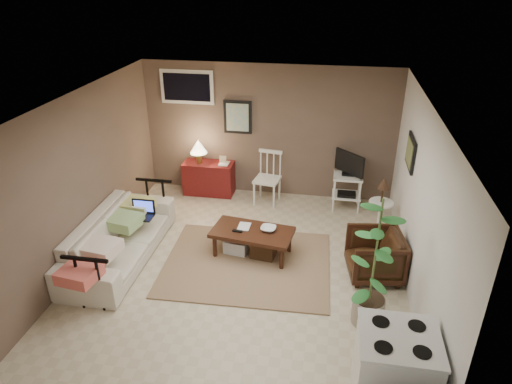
% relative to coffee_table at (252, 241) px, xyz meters
% --- Properties ---
extents(floor, '(5.00, 5.00, 0.00)m').
position_rel_coffee_table_xyz_m(floor, '(-0.08, -0.39, -0.25)').
color(floor, '#C1B293').
rests_on(floor, ground).
extents(art_back, '(0.50, 0.03, 0.60)m').
position_rel_coffee_table_xyz_m(art_back, '(-0.63, 2.09, 1.20)').
color(art_back, black).
extents(art_right, '(0.03, 0.60, 0.45)m').
position_rel_coffee_table_xyz_m(art_right, '(2.15, 0.66, 1.27)').
color(art_right, black).
extents(window, '(0.96, 0.03, 0.60)m').
position_rel_coffee_table_xyz_m(window, '(-1.53, 2.09, 1.70)').
color(window, white).
extents(rug, '(2.41, 1.96, 0.02)m').
position_rel_coffee_table_xyz_m(rug, '(-0.02, -0.25, -0.23)').
color(rug, '#957357').
rests_on(rug, floor).
extents(coffee_table, '(1.24, 0.76, 0.44)m').
position_rel_coffee_table_xyz_m(coffee_table, '(0.00, 0.00, 0.00)').
color(coffee_table, '#3A1E0F').
rests_on(coffee_table, floor).
extents(sofa, '(0.67, 2.29, 0.89)m').
position_rel_coffee_table_xyz_m(sofa, '(-1.88, -0.39, 0.20)').
color(sofa, silver).
rests_on(sofa, floor).
extents(sofa_pillows, '(0.44, 2.17, 0.15)m').
position_rel_coffee_table_xyz_m(sofa_pillows, '(-1.82, -0.65, 0.30)').
color(sofa_pillows, beige).
rests_on(sofa_pillows, sofa).
extents(sofa_end_rails, '(0.61, 2.28, 0.77)m').
position_rel_coffee_table_xyz_m(sofa_end_rails, '(-1.75, -0.39, 0.14)').
color(sofa_end_rails, black).
rests_on(sofa_end_rails, floor).
extents(laptop, '(0.35, 0.26, 0.24)m').
position_rel_coffee_table_xyz_m(laptop, '(-1.66, 0.00, 0.33)').
color(laptop, black).
rests_on(laptop, sofa).
extents(red_console, '(0.92, 0.41, 1.06)m').
position_rel_coffee_table_xyz_m(red_console, '(-1.17, 1.88, 0.12)').
color(red_console, maroon).
rests_on(red_console, floor).
extents(spindle_chair, '(0.49, 0.49, 0.94)m').
position_rel_coffee_table_xyz_m(spindle_chair, '(-0.03, 1.72, 0.20)').
color(spindle_chair, white).
rests_on(spindle_chair, floor).
extents(tv_stand, '(0.49, 0.47, 1.05)m').
position_rel_coffee_table_xyz_m(tv_stand, '(1.37, 1.72, 0.31)').
color(tv_stand, white).
rests_on(tv_stand, floor).
extents(side_table, '(0.38, 0.38, 1.00)m').
position_rel_coffee_table_xyz_m(side_table, '(1.87, 0.87, 0.38)').
color(side_table, white).
rests_on(side_table, floor).
extents(armchair, '(0.75, 0.79, 0.72)m').
position_rel_coffee_table_xyz_m(armchair, '(1.74, -0.21, 0.11)').
color(armchair, black).
rests_on(armchair, floor).
extents(potted_plant, '(0.42, 0.42, 1.70)m').
position_rel_coffee_table_xyz_m(potted_plant, '(1.62, -1.16, 0.66)').
color(potted_plant, gray).
rests_on(potted_plant, floor).
extents(stove, '(0.72, 0.67, 0.94)m').
position_rel_coffee_table_xyz_m(stove, '(1.77, -2.37, 0.22)').
color(stove, silver).
rests_on(stove, floor).
extents(bowl, '(0.22, 0.07, 0.22)m').
position_rel_coffee_table_xyz_m(bowl, '(0.24, 0.05, 0.28)').
color(bowl, '#3A1E0F').
rests_on(bowl, coffee_table).
extents(book_table, '(0.17, 0.02, 0.24)m').
position_rel_coffee_table_xyz_m(book_table, '(-0.21, 0.07, 0.29)').
color(book_table, '#3A1E0F').
rests_on(book_table, coffee_table).
extents(book_console, '(0.18, 0.03, 0.24)m').
position_rel_coffee_table_xyz_m(book_console, '(-0.94, 1.88, 0.49)').
color(book_console, '#3A1E0F').
rests_on(book_console, red_console).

